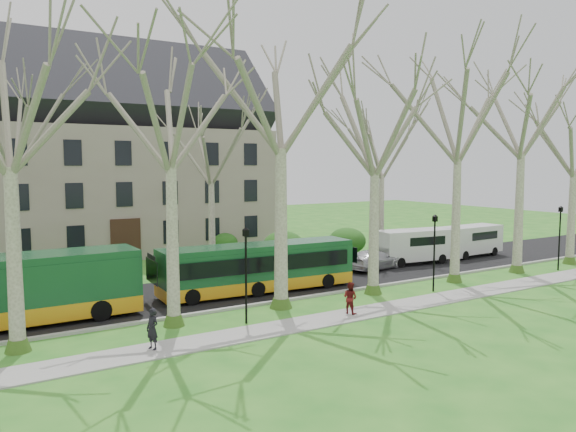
% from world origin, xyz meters
% --- Properties ---
extents(ground, '(120.00, 120.00, 0.00)m').
position_xyz_m(ground, '(0.00, 0.00, 0.00)').
color(ground, '#277120').
rests_on(ground, ground).
extents(sidewalk, '(70.00, 2.00, 0.06)m').
position_xyz_m(sidewalk, '(0.00, -2.50, 0.03)').
color(sidewalk, gray).
rests_on(sidewalk, ground).
extents(road, '(80.00, 8.00, 0.06)m').
position_xyz_m(road, '(0.00, 5.50, 0.03)').
color(road, black).
rests_on(road, ground).
extents(curb, '(80.00, 0.25, 0.14)m').
position_xyz_m(curb, '(0.00, 1.50, 0.07)').
color(curb, '#A5A39E').
rests_on(curb, ground).
extents(building, '(26.50, 12.20, 16.00)m').
position_xyz_m(building, '(-6.00, 24.00, 8.07)').
color(building, gray).
rests_on(building, ground).
extents(tree_row_verge, '(49.00, 7.00, 14.00)m').
position_xyz_m(tree_row_verge, '(0.00, 0.30, 7.00)').
color(tree_row_verge, gray).
rests_on(tree_row_verge, ground).
extents(tree_row_far, '(33.00, 7.00, 12.00)m').
position_xyz_m(tree_row_far, '(-1.33, 11.00, 6.00)').
color(tree_row_far, gray).
rests_on(tree_row_far, ground).
extents(lamp_row, '(36.22, 0.22, 4.30)m').
position_xyz_m(lamp_row, '(-0.00, -1.00, 2.57)').
color(lamp_row, black).
rests_on(lamp_row, ground).
extents(hedges, '(30.60, 8.60, 2.00)m').
position_xyz_m(hedges, '(-4.67, 14.00, 1.00)').
color(hedges, '#225217').
rests_on(hedges, ground).
extents(bus_follow, '(11.31, 3.00, 2.80)m').
position_xyz_m(bus_follow, '(-2.59, 4.00, 1.46)').
color(bus_follow, '#144725').
rests_on(bus_follow, road).
extents(sedan, '(4.91, 2.87, 1.34)m').
position_xyz_m(sedan, '(7.38, 5.66, 0.73)').
color(sedan, '#BCBCC1').
rests_on(sedan, road).
extents(van_a, '(5.82, 2.74, 2.45)m').
position_xyz_m(van_a, '(11.24, 5.87, 1.28)').
color(van_a, silver).
rests_on(van_a, road).
extents(van_b, '(5.50, 2.15, 2.37)m').
position_xyz_m(van_b, '(17.28, 5.87, 1.25)').
color(van_b, silver).
rests_on(van_b, road).
extents(pedestrian_a, '(0.58, 0.69, 1.61)m').
position_xyz_m(pedestrian_a, '(-10.83, -2.37, 0.86)').
color(pedestrian_a, black).
rests_on(pedestrian_a, sidewalk).
extents(pedestrian_b, '(0.79, 0.89, 1.53)m').
position_xyz_m(pedestrian_b, '(-1.07, -2.34, 0.83)').
color(pedestrian_b, '#5E1515').
rests_on(pedestrian_b, sidewalk).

